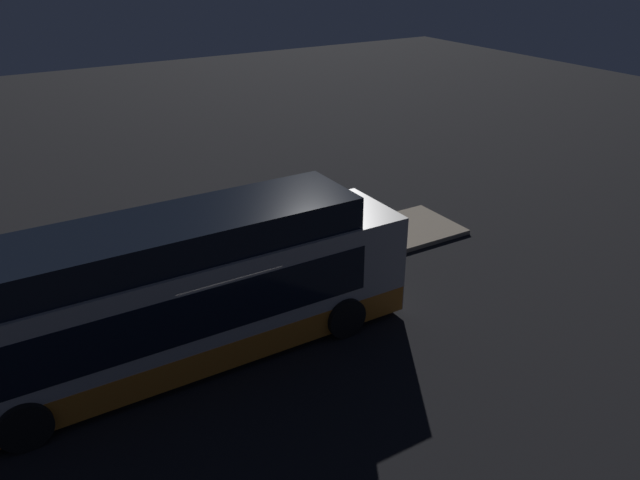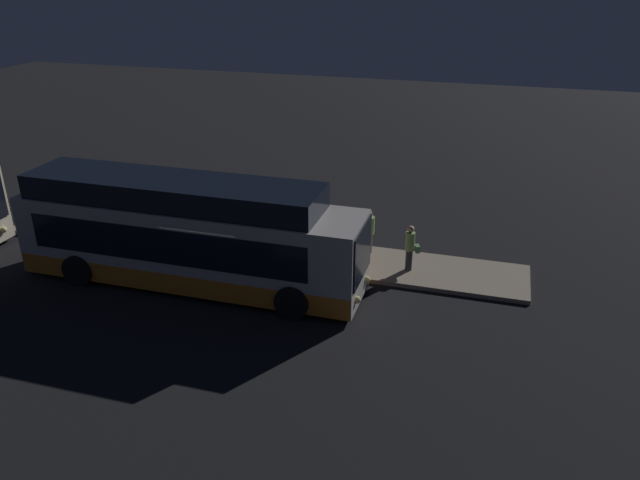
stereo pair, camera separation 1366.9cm
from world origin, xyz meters
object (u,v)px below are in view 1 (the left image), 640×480
suitcase (299,243)px  passenger_boarding (294,221)px  passenger_with_bags (355,220)px  bus_lead (170,301)px  trash_bin (140,289)px  passenger_waiting (182,248)px  sign_post (108,250)px

suitcase → passenger_boarding: bearing=75.4°
passenger_with_bags → suitcase: bearing=-125.3°
passenger_boarding → passenger_with_bags: 1.96m
passenger_with_bags → suitcase: (-1.81, 0.51, -0.58)m
bus_lead → trash_bin: 3.18m
trash_bin → suitcase: bearing=2.9°
passenger_waiting → sign_post: (-2.06, -0.10, 0.54)m
suitcase → sign_post: (-5.70, 0.34, 1.11)m
bus_lead → suitcase: (5.18, 3.21, -1.17)m
passenger_with_bags → sign_post: size_ratio=0.74×
passenger_boarding → suitcase: 0.76m
suitcase → passenger_with_bags: bearing=-15.6°
sign_post → suitcase: bearing=-3.4°
passenger_boarding → sign_post: 5.86m
bus_lead → passenger_waiting: bearing=67.2°
bus_lead → passenger_with_bags: 7.52m
passenger_boarding → trash_bin: bearing=-61.6°
passenger_waiting → suitcase: 3.71m
bus_lead → passenger_waiting: (1.54, 3.65, -0.60)m
bus_lead → passenger_boarding: 6.52m
passenger_boarding → sign_post: bearing=-68.2°
passenger_boarding → suitcase: (-0.13, -0.51, -0.54)m
passenger_with_bags → trash_bin: size_ratio=2.55×
passenger_with_bags → bus_lead: bearing=-88.5°
passenger_boarding → passenger_with_bags: passenger_with_bags is taller
passenger_waiting → suitcase: (3.64, -0.44, -0.57)m
suitcase → sign_post: size_ratio=0.39×
suitcase → sign_post: bearing=176.6°
passenger_boarding → trash_bin: passenger_boarding is taller
passenger_with_bags → trash_bin: bearing=-111.7°
passenger_waiting → passenger_with_bags: bearing=-91.4°
passenger_waiting → sign_post: 2.13m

